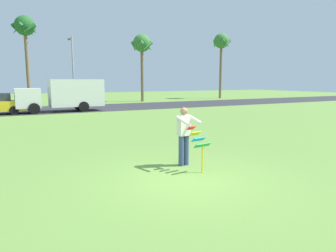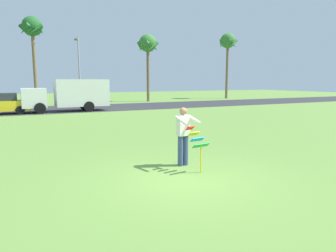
# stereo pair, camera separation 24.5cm
# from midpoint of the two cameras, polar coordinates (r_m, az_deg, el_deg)

# --- Properties ---
(ground_plane) EXTENTS (120.00, 120.00, 0.00)m
(ground_plane) POSITION_cam_midpoint_polar(r_m,az_deg,el_deg) (7.75, 3.99, -10.25)
(ground_plane) COLOR olive
(road_strip) EXTENTS (120.00, 8.00, 0.01)m
(road_strip) POSITION_cam_midpoint_polar(r_m,az_deg,el_deg) (28.63, -18.79, 3.05)
(road_strip) COLOR #2D2D33
(road_strip) RESTS_ON ground
(person_kite_flyer) EXTENTS (0.58, 0.68, 1.73)m
(person_kite_flyer) POSITION_cam_midpoint_polar(r_m,az_deg,el_deg) (8.88, 3.72, -1.51)
(person_kite_flyer) COLOR #384772
(person_kite_flyer) RESTS_ON ground
(kite_held) EXTENTS (0.53, 0.67, 1.23)m
(kite_held) POSITION_cam_midpoint_polar(r_m,az_deg,el_deg) (8.36, 6.38, -2.89)
(kite_held) COLOR red
(kite_held) RESTS_ON ground
(parked_car_yellow) EXTENTS (4.23, 1.88, 1.60)m
(parked_car_yellow) POSITION_cam_midpoint_polar(r_m,az_deg,el_deg) (25.96, -28.73, 3.65)
(parked_car_yellow) COLOR yellow
(parked_car_yellow) RESTS_ON ground
(parked_truck_white_box) EXTENTS (6.71, 2.15, 2.62)m
(parked_truck_white_box) POSITION_cam_midpoint_polar(r_m,az_deg,el_deg) (26.22, -17.44, 5.73)
(parked_truck_white_box) COLOR silver
(parked_truck_white_box) RESTS_ON ground
(palm_tree_right_near) EXTENTS (2.58, 2.71, 9.39)m
(palm_tree_right_near) POSITION_cam_midpoint_polar(r_m,az_deg,el_deg) (37.23, -24.00, 16.12)
(palm_tree_right_near) COLOR brown
(palm_tree_right_near) RESTS_ON ground
(palm_tree_centre_far) EXTENTS (2.58, 2.71, 8.03)m
(palm_tree_centre_far) POSITION_cam_midpoint_polar(r_m,az_deg,el_deg) (37.67, -3.64, 14.80)
(palm_tree_centre_far) COLOR brown
(palm_tree_centre_far) RESTS_ON ground
(palm_tree_far_left) EXTENTS (2.58, 2.71, 9.15)m
(palm_tree_far_left) POSITION_cam_midpoint_polar(r_m,az_deg,el_deg) (45.07, 11.34, 14.93)
(palm_tree_far_left) COLOR brown
(palm_tree_far_left) RESTS_ON ground
(streetlight_pole) EXTENTS (0.24, 1.65, 7.00)m
(streetlight_pole) POSITION_cam_midpoint_polar(r_m,az_deg,el_deg) (33.48, -16.24, 10.72)
(streetlight_pole) COLOR #9E9EA3
(streetlight_pole) RESTS_ON ground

